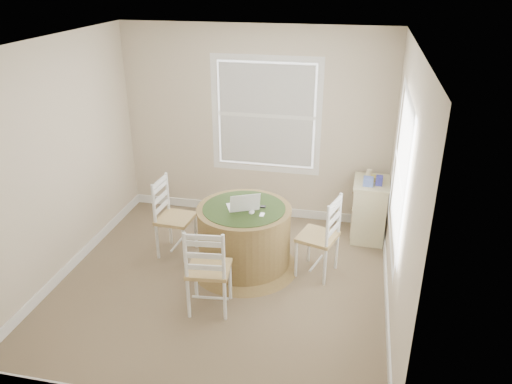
% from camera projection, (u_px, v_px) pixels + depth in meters
% --- Properties ---
extents(room, '(3.64, 3.64, 2.64)m').
position_uv_depth(room, '(238.00, 172.00, 5.14)').
color(room, '#7D6D4F').
rests_on(room, ground).
extents(round_table, '(1.25, 1.25, 0.77)m').
position_uv_depth(round_table, '(244.00, 235.00, 5.72)').
color(round_table, olive).
rests_on(round_table, ground).
extents(chair_left, '(0.43, 0.44, 0.95)m').
position_uv_depth(chair_left, '(176.00, 218.00, 5.98)').
color(chair_left, white).
rests_on(chair_left, ground).
extents(chair_near, '(0.46, 0.44, 0.95)m').
position_uv_depth(chair_near, '(209.00, 269.00, 4.99)').
color(chair_near, white).
rests_on(chair_near, ground).
extents(chair_right, '(0.50, 0.52, 0.95)m').
position_uv_depth(chair_right, '(318.00, 236.00, 5.58)').
color(chair_right, white).
rests_on(chair_right, ground).
extents(laptop, '(0.43, 0.41, 0.23)m').
position_uv_depth(laptop, '(243.00, 206.00, 5.55)').
color(laptop, white).
rests_on(laptop, round_table).
extents(mouse, '(0.06, 0.10, 0.03)m').
position_uv_depth(mouse, '(252.00, 212.00, 5.46)').
color(mouse, white).
rests_on(mouse, round_table).
extents(phone, '(0.05, 0.09, 0.02)m').
position_uv_depth(phone, '(262.00, 215.00, 5.42)').
color(phone, '#B7BABF').
rests_on(phone, round_table).
extents(keys, '(0.06, 0.05, 0.02)m').
position_uv_depth(keys, '(263.00, 207.00, 5.58)').
color(keys, black).
rests_on(keys, round_table).
extents(corner_chest, '(0.45, 0.60, 0.78)m').
position_uv_depth(corner_chest, '(369.00, 210.00, 6.37)').
color(corner_chest, beige).
rests_on(corner_chest, ground).
extents(tissue_box, '(0.12, 0.12, 0.10)m').
position_uv_depth(tissue_box, '(368.00, 181.00, 6.09)').
color(tissue_box, '#607ADB').
rests_on(tissue_box, corner_chest).
extents(box_yellow, '(0.15, 0.10, 0.06)m').
position_uv_depth(box_yellow, '(377.00, 179.00, 6.22)').
color(box_yellow, gold).
rests_on(box_yellow, corner_chest).
extents(box_blue, '(0.08, 0.08, 0.12)m').
position_uv_depth(box_blue, '(379.00, 181.00, 6.09)').
color(box_blue, '#3838A8').
rests_on(box_blue, corner_chest).
extents(cup_cream, '(0.07, 0.07, 0.09)m').
position_uv_depth(cup_cream, '(369.00, 173.00, 6.35)').
color(cup_cream, beige).
rests_on(cup_cream, corner_chest).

